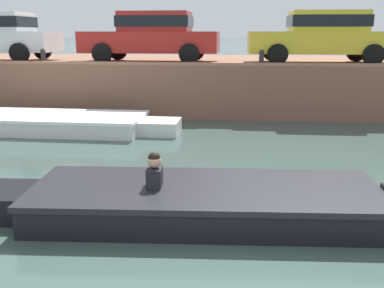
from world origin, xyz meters
name	(u,v)px	position (x,y,z in m)	size (l,w,h in m)	color
ground_plane	(235,181)	(0.00, 5.27, 0.00)	(400.00, 400.00, 0.00)	#384C47
far_quay_wall	(238,82)	(0.00, 13.53, 0.79)	(60.00, 6.00, 1.59)	brown
far_wall_coping	(239,64)	(0.00, 10.65, 1.63)	(60.00, 0.24, 0.08)	#9F6C52
boat_moored_west_white	(58,123)	(-4.65, 8.68, 0.21)	(5.93, 1.83, 0.43)	white
motorboat_passing	(190,201)	(-0.61, 3.70, 0.23)	(5.88, 1.99, 0.94)	black
car_left_inner_red	(153,35)	(-2.73, 11.88, 2.43)	(4.30, 1.91, 1.54)	#B2231E
car_centre_yellow	(323,35)	(2.50, 11.88, 2.43)	(4.36, 1.98, 1.54)	yellow
mooring_bollard_west	(43,55)	(-5.88, 10.78, 1.83)	(0.15, 0.15, 0.45)	#2D2B28
mooring_bollard_mid	(261,57)	(0.64, 10.78, 1.83)	(0.15, 0.15, 0.45)	#2D2B28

